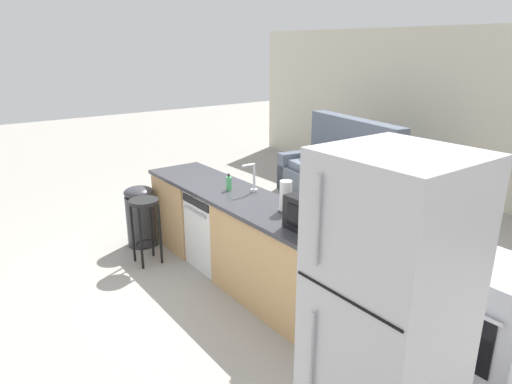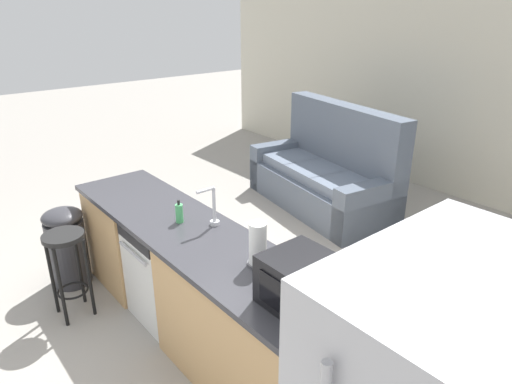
{
  "view_description": "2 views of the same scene",
  "coord_description": "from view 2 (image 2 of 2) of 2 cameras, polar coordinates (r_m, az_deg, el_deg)",
  "views": [
    {
      "loc": [
        3.67,
        -2.43,
        2.33
      ],
      "look_at": [
        0.33,
        0.05,
        0.98
      ],
      "focal_mm": 32.0,
      "sensor_mm": 36.0,
      "label": 1
    },
    {
      "loc": [
        2.61,
        -1.48,
        2.39
      ],
      "look_at": [
        0.09,
        0.6,
        1.04
      ],
      "focal_mm": 32.0,
      "sensor_mm": 36.0,
      "label": 2
    }
  ],
  "objects": [
    {
      "name": "ground_plane",
      "position": [
        3.84,
        -8.09,
        -16.38
      ],
      "size": [
        24.0,
        24.0,
        0.0
      ],
      "primitive_type": "plane",
      "color": "gray"
    },
    {
      "name": "wall_back",
      "position": [
        6.23,
        28.31,
        9.73
      ],
      "size": [
        10.0,
        0.06,
        2.6
      ],
      "color": "beige",
      "rests_on": "ground_plane"
    },
    {
      "name": "kitchen_counter",
      "position": [
        3.42,
        -6.3,
        -12.92
      ],
      "size": [
        2.94,
        0.66,
        0.9
      ],
      "color": "tan",
      "rests_on": "ground_plane"
    },
    {
      "name": "dishwasher",
      "position": [
        3.77,
        -10.49,
        -9.44
      ],
      "size": [
        0.58,
        0.61,
        0.84
      ],
      "color": "white",
      "rests_on": "ground_plane"
    },
    {
      "name": "microwave",
      "position": [
        2.42,
        6.73,
        -11.68
      ],
      "size": [
        0.5,
        0.37,
        0.28
      ],
      "color": "black",
      "rests_on": "kitchen_counter"
    },
    {
      "name": "sink_faucet",
      "position": [
        3.29,
        -5.46,
        -2.11
      ],
      "size": [
        0.07,
        0.18,
        0.3
      ],
      "color": "silver",
      "rests_on": "kitchen_counter"
    },
    {
      "name": "paper_towel_roll",
      "position": [
        2.79,
        0.23,
        -6.58
      ],
      "size": [
        0.14,
        0.14,
        0.28
      ],
      "color": "#4C4C51",
      "rests_on": "kitchen_counter"
    },
    {
      "name": "soap_bottle",
      "position": [
        3.39,
        -9.57,
        -2.61
      ],
      "size": [
        0.06,
        0.06,
        0.18
      ],
      "color": "#4CB266",
      "rests_on": "kitchen_counter"
    },
    {
      "name": "bar_stool",
      "position": [
        3.94,
        -22.57,
        -7.53
      ],
      "size": [
        0.32,
        0.32,
        0.74
      ],
      "color": "black",
      "rests_on": "ground_plane"
    },
    {
      "name": "trash_bin",
      "position": [
        4.46,
        -22.54,
        -6.25
      ],
      "size": [
        0.35,
        0.35,
        0.74
      ],
      "color": "#333338",
      "rests_on": "ground_plane"
    },
    {
      "name": "couch",
      "position": [
        5.8,
        8.92,
        2.02
      ],
      "size": [
        2.13,
        1.23,
        1.27
      ],
      "color": "#515B6B",
      "rests_on": "ground_plane"
    }
  ]
}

